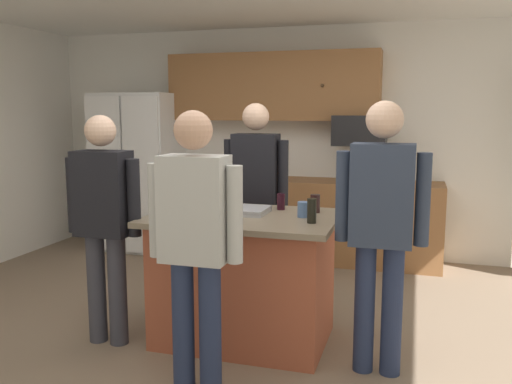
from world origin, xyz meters
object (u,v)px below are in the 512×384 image
object	(u,v)px
mug_ceramic_white	(304,209)
tumbler_amber	(281,202)
refrigerator	(139,172)
person_guest_left	(256,189)
glass_dark_ale	(195,201)
person_host_foreground	(381,219)
mug_blue_stoneware	(222,215)
person_guest_right	(195,235)
glass_stout_tall	(315,204)
microwave_over_range	(360,130)
serving_tray	(237,210)
kitchen_island	(244,277)
person_elder_center	(104,215)
glass_pilsner	(312,211)

from	to	relation	value
mug_ceramic_white	tumbler_amber	bearing A→B (deg)	133.41
refrigerator	person_guest_left	size ratio (longest dim) A/B	1.08
glass_dark_ale	person_host_foreground	bearing A→B (deg)	-14.47
mug_blue_stoneware	glass_dark_ale	world-z (taller)	glass_dark_ale
person_guest_right	person_host_foreground	bearing A→B (deg)	-58.00
person_host_foreground	glass_stout_tall	distance (m)	0.70
microwave_over_range	mug_ceramic_white	world-z (taller)	microwave_over_range
person_host_foreground	serving_tray	bearing A→B (deg)	-2.87
person_guest_left	kitchen_island	bearing A→B (deg)	0.00
person_guest_right	tumbler_amber	bearing A→B (deg)	-9.57
refrigerator	glass_stout_tall	world-z (taller)	refrigerator
serving_tray	person_elder_center	bearing A→B (deg)	-154.54
glass_stout_tall	serving_tray	distance (m)	0.57
refrigerator	microwave_over_range	size ratio (longest dim) A/B	3.32
microwave_over_range	person_guest_left	world-z (taller)	person_guest_left
person_guest_left	glass_stout_tall	distance (m)	0.83
person_elder_center	serving_tray	world-z (taller)	person_elder_center
glass_dark_ale	serving_tray	bearing A→B (deg)	-6.93
mug_blue_stoneware	tumbler_amber	bearing A→B (deg)	64.34
microwave_over_range	person_guest_left	xyz separation A→B (m)	(-0.72, -1.50, -0.45)
refrigerator	mug_ceramic_white	xyz separation A→B (m)	(2.46, -2.14, 0.05)
glass_pilsner	glass_dark_ale	bearing A→B (deg)	165.40
microwave_over_range	glass_pilsner	size ratio (longest dim) A/B	3.41
person_host_foreground	kitchen_island	bearing A→B (deg)	-0.00
microwave_over_range	mug_blue_stoneware	xyz separation A→B (m)	(-0.63, -2.57, -0.48)
person_elder_center	serving_tray	size ratio (longest dim) A/B	3.72
tumbler_amber	glass_pilsner	world-z (taller)	glass_pilsner
glass_stout_tall	kitchen_island	bearing A→B (deg)	-151.95
kitchen_island	glass_dark_ale	xyz separation A→B (m)	(-0.42, 0.12, 0.52)
microwave_over_range	person_elder_center	distance (m)	3.07
microwave_over_range	person_guest_right	xyz separation A→B (m)	(-0.59, -3.12, -0.49)
kitchen_island	person_guest_right	xyz separation A→B (m)	(-0.03, -0.82, 0.49)
tumbler_amber	mug_blue_stoneware	distance (m)	0.62
mug_blue_stoneware	serving_tray	bearing A→B (deg)	90.96
person_guest_right	mug_ceramic_white	distance (m)	0.98
kitchen_island	person_elder_center	size ratio (longest dim) A/B	0.81
glass_pilsner	mug_blue_stoneware	bearing A→B (deg)	-166.45
refrigerator	glass_dark_ale	world-z (taller)	refrigerator
mug_blue_stoneware	person_guest_left	bearing A→B (deg)	94.52
person_guest_right	person_guest_left	size ratio (longest dim) A/B	0.97
microwave_over_range	kitchen_island	size ratio (longest dim) A/B	0.42
refrigerator	person_guest_left	bearing A→B (deg)	-36.29
mug_blue_stoneware	mug_ceramic_white	size ratio (longest dim) A/B	0.96
person_guest_right	tumbler_amber	world-z (taller)	person_guest_right
person_elder_center	person_guest_left	world-z (taller)	person_guest_left
refrigerator	kitchen_island	bearing A→B (deg)	-47.08
glass_pilsner	serving_tray	distance (m)	0.62
kitchen_island	mug_blue_stoneware	xyz separation A→B (m)	(-0.07, -0.27, 0.50)
microwave_over_range	glass_dark_ale	bearing A→B (deg)	-114.20
kitchen_island	person_guest_right	bearing A→B (deg)	-92.11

